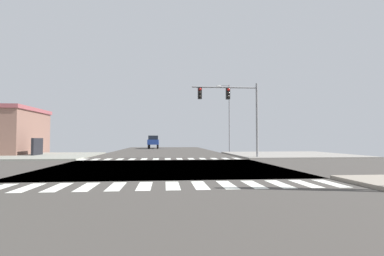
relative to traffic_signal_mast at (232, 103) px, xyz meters
name	(u,v)px	position (x,y,z in m)	size (l,w,h in m)	color
ground	(165,167)	(-5.87, -7.25, -4.90)	(90.00, 90.00, 0.05)	#433F3A
sidewalk_corner_ne	(288,155)	(7.13, 4.75, -4.81)	(12.00, 12.00, 0.14)	gray
sidewalk_corner_nw	(30,156)	(-18.87, 4.75, -4.81)	(12.00, 12.00, 0.14)	gray
crosswalk_near	(159,186)	(-6.12, -14.55, -4.87)	(13.50, 2.00, 0.01)	white
crosswalk_far	(162,159)	(-6.12, 0.05, -4.87)	(13.50, 2.00, 0.01)	white
traffic_signal_mast	(232,103)	(0.00, 0.00, 0.00)	(5.88, 0.55, 6.64)	gray
street_lamp	(228,112)	(2.19, 11.91, 0.27)	(1.78, 0.32, 8.69)	gray
suv_nearside_1	(153,141)	(-7.87, 28.64, -3.48)	(1.96, 4.60, 2.34)	black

